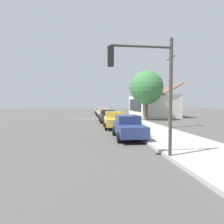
# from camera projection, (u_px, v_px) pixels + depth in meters

# --- Properties ---
(ground_plane) EXTENTS (120.00, 120.00, 0.00)m
(ground_plane) POSITION_uv_depth(u_px,v_px,m) (87.00, 118.00, 31.17)
(ground_plane) COLOR #4C4947
(sidewalk_curb) EXTENTS (60.00, 4.20, 0.16)m
(sidewalk_curb) POSITION_uv_depth(u_px,v_px,m) (121.00, 117.00, 31.89)
(sidewalk_curb) COLOR #A3A099
(sidewalk_curb) RESTS_ON ground
(car_seafoam) EXTENTS (4.56, 1.99, 1.59)m
(car_seafoam) POSITION_uv_depth(u_px,v_px,m) (99.00, 110.00, 47.00)
(car_seafoam) COLOR #9ED1BC
(car_seafoam) RESTS_ON ground
(car_olive) EXTENTS (4.51, 2.09, 1.59)m
(car_olive) POSITION_uv_depth(u_px,v_px,m) (100.00, 111.00, 41.58)
(car_olive) COLOR olive
(car_olive) RESTS_ON ground
(car_silver) EXTENTS (4.34, 2.01, 1.59)m
(car_silver) POSITION_uv_depth(u_px,v_px,m) (102.00, 112.00, 35.86)
(car_silver) COLOR silver
(car_silver) RESTS_ON ground
(car_coral) EXTENTS (4.42, 1.99, 1.59)m
(car_coral) POSITION_uv_depth(u_px,v_px,m) (105.00, 114.00, 30.05)
(car_coral) COLOR #EA8C75
(car_coral) RESTS_ON ground
(car_charcoal) EXTENTS (4.76, 2.07, 1.59)m
(car_charcoal) POSITION_uv_depth(u_px,v_px,m) (107.00, 116.00, 24.59)
(car_charcoal) COLOR #2D3035
(car_charcoal) RESTS_ON ground
(car_mustard) EXTENTS (4.54, 2.18, 1.59)m
(car_mustard) POSITION_uv_depth(u_px,v_px,m) (114.00, 120.00, 18.80)
(car_mustard) COLOR gold
(car_mustard) RESTS_ON ground
(car_navy) EXTENTS (4.48, 2.04, 1.59)m
(car_navy) POSITION_uv_depth(u_px,v_px,m) (128.00, 127.00, 13.28)
(car_navy) COLOR navy
(car_navy) RESTS_ON ground
(storefront_building) EXTENTS (10.77, 6.84, 5.78)m
(storefront_building) POSITION_uv_depth(u_px,v_px,m) (152.00, 105.00, 35.33)
(storefront_building) COLOR silver
(storefront_building) RESTS_ON ground
(shade_tree) EXTENTS (4.85, 4.85, 7.18)m
(shade_tree) POSITION_uv_depth(u_px,v_px,m) (147.00, 88.00, 27.77)
(shade_tree) COLOR brown
(shade_tree) RESTS_ON ground
(traffic_light_main) EXTENTS (0.37, 2.79, 5.20)m
(traffic_light_main) POSITION_uv_depth(u_px,v_px,m) (147.00, 78.00, 8.02)
(traffic_light_main) COLOR #383833
(traffic_light_main) RESTS_ON ground
(utility_pole_wooden) EXTENTS (1.80, 0.24, 7.50)m
(utility_pole_wooden) POSITION_uv_depth(u_px,v_px,m) (170.00, 88.00, 18.92)
(utility_pole_wooden) COLOR brown
(utility_pole_wooden) RESTS_ON ground
(fire_hydrant_red) EXTENTS (0.22, 0.22, 0.71)m
(fire_hydrant_red) POSITION_uv_depth(u_px,v_px,m) (106.00, 112.00, 43.48)
(fire_hydrant_red) COLOR red
(fire_hydrant_red) RESTS_ON sidewalk_curb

